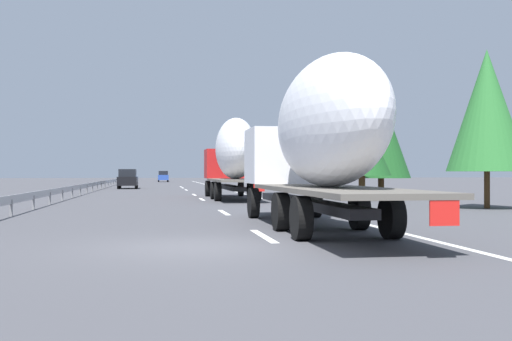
{
  "coord_description": "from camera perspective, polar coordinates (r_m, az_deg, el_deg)",
  "views": [
    {
      "loc": [
        -13.19,
        0.81,
        1.58
      ],
      "look_at": [
        16.81,
        -3.98,
        1.67
      ],
      "focal_mm": 43.65,
      "sensor_mm": 36.0,
      "label": 1
    }
  ],
  "objects": [
    {
      "name": "car_blue_sedan",
      "position": [
        104.9,
        -8.5,
        -0.53
      ],
      "size": [
        4.47,
        1.74,
        1.82
      ],
      "color": "#28479E",
      "rests_on": "ground_plane"
    },
    {
      "name": "lane_stripe_2",
      "position": [
        36.54,
        -4.98,
        -2.65
      ],
      "size": [
        3.2,
        0.2,
        0.01
      ],
      "primitive_type": "cube",
      "color": "white",
      "rests_on": "ground_plane"
    },
    {
      "name": "lane_stripe_4",
      "position": [
        56.15,
        -6.41,
        -1.78
      ],
      "size": [
        3.2,
        0.2,
        0.01
      ],
      "primitive_type": "cube",
      "color": "white",
      "rests_on": "ground_plane"
    },
    {
      "name": "ground_plane",
      "position": [
        53.22,
        -8.21,
        -1.88
      ],
      "size": [
        260.0,
        260.0,
        0.0
      ],
      "primitive_type": "plane",
      "color": "#424247"
    },
    {
      "name": "car_black_suv",
      "position": [
        61.78,
        -11.67,
        -0.75
      ],
      "size": [
        4.64,
        1.86,
        1.9
      ],
      "color": "black",
      "rests_on": "ground_plane"
    },
    {
      "name": "lane_stripe_0",
      "position": [
        15.5,
        0.67,
        -6.01
      ],
      "size": [
        3.2,
        0.2,
        0.01
      ],
      "primitive_type": "cube",
      "color": "white",
      "rests_on": "ground_plane"
    },
    {
      "name": "tree_0",
      "position": [
        29.16,
        20.4,
        5.19
      ],
      "size": [
        3.48,
        3.48,
        6.99
      ],
      "color": "#472D19",
      "rests_on": "ground_plane"
    },
    {
      "name": "tree_1",
      "position": [
        35.69,
        9.68,
        2.58
      ],
      "size": [
        3.28,
        3.28,
        5.21
      ],
      "color": "#472D19",
      "rests_on": "ground_plane"
    },
    {
      "name": "edge_line_right",
      "position": [
        58.56,
        -2.89,
        -1.72
      ],
      "size": [
        110.0,
        0.2,
        0.01
      ],
      "primitive_type": "cube",
      "color": "white",
      "rests_on": "ground_plane"
    },
    {
      "name": "lane_stripe_5",
      "position": [
        69.0,
        -6.91,
        -1.48
      ],
      "size": [
        3.2,
        0.2,
        0.01
      ],
      "primitive_type": "cube",
      "color": "white",
      "rests_on": "ground_plane"
    },
    {
      "name": "truck_trailing",
      "position": [
        17.25,
        5.76,
        3.17
      ],
      "size": [
        13.37,
        2.55,
        4.58
      ],
      "color": "silver",
      "rests_on": "ground_plane"
    },
    {
      "name": "road_sign",
      "position": [
        57.28,
        -1.54,
        0.32
      ],
      "size": [
        0.1,
        0.9,
        2.99
      ],
      "color": "gray",
      "rests_on": "ground_plane"
    },
    {
      "name": "lane_stripe_6",
      "position": [
        63.88,
        -6.74,
        -1.59
      ],
      "size": [
        3.2,
        0.2,
        0.01
      ],
      "primitive_type": "cube",
      "color": "white",
      "rests_on": "ground_plane"
    },
    {
      "name": "tree_2",
      "position": [
        39.35,
        11.39,
        3.13
      ],
      "size": [
        3.63,
        3.63,
        6.48
      ],
      "color": "#472D19",
      "rests_on": "ground_plane"
    },
    {
      "name": "lane_stripe_3",
      "position": [
        44.11,
        -5.68,
        -2.22
      ],
      "size": [
        3.2,
        0.2,
        0.01
      ],
      "primitive_type": "cube",
      "color": "white",
      "rests_on": "ground_plane"
    },
    {
      "name": "lane_stripe_1",
      "position": [
        24.53,
        -2.96,
        -3.86
      ],
      "size": [
        3.2,
        0.2,
        0.01
      ],
      "primitive_type": "cube",
      "color": "white",
      "rests_on": "ground_plane"
    },
    {
      "name": "truck_lead",
      "position": [
        36.55,
        -2.15,
        1.39
      ],
      "size": [
        12.36,
        2.55,
        4.67
      ],
      "color": "#B21919",
      "rests_on": "ground_plane"
    },
    {
      "name": "guardrail_median",
      "position": [
        56.44,
        -14.35,
        -1.19
      ],
      "size": [
        94.0,
        0.1,
        0.76
      ],
      "color": "#9EA0A5",
      "rests_on": "ground_plane"
    }
  ]
}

